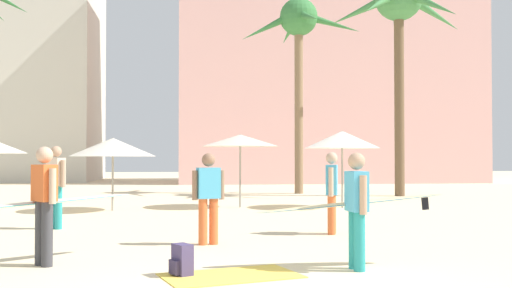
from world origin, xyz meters
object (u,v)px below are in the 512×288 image
object	(u,v)px
cafe_umbrella_0	(240,141)
person_mid_right	(208,195)
beach_towel	(231,276)
person_mid_center	(46,201)
person_far_right	(332,189)
cafe_umbrella_1	(342,140)
backpack	(182,261)
person_near_left	(56,183)
cafe_umbrella_3	(113,147)
palm_tree_left	(299,32)
palm_tree_far_left	(399,11)
person_near_right	(355,205)

from	to	relation	value
cafe_umbrella_0	person_mid_right	bearing A→B (deg)	-99.29
beach_towel	person_mid_center	bearing A→B (deg)	155.71
person_far_right	cafe_umbrella_0	bearing A→B (deg)	117.79
person_far_right	cafe_umbrella_1	bearing A→B (deg)	90.72
cafe_umbrella_1	cafe_umbrella_0	bearing A→B (deg)	170.14
backpack	person_near_left	bearing A→B (deg)	-92.19
cafe_umbrella_3	palm_tree_left	bearing A→B (deg)	47.90
cafe_umbrella_1	person_far_right	bearing A→B (deg)	-106.73
person_far_right	cafe_umbrella_3	bearing A→B (deg)	147.49
person_mid_center	person_far_right	bearing A→B (deg)	-8.14
palm_tree_far_left	backpack	xyz separation A→B (m)	(-8.74, -15.72, -7.35)
cafe_umbrella_3	person_mid_right	bearing A→B (deg)	-70.90
cafe_umbrella_1	person_mid_center	size ratio (longest dim) A/B	0.99
beach_towel	person_near_right	world-z (taller)	person_near_right
palm_tree_far_left	cafe_umbrella_1	size ratio (longest dim) A/B	3.82
beach_towel	person_near_right	distance (m)	2.01
person_near_left	person_near_right	bearing A→B (deg)	-93.37
backpack	person_mid_right	distance (m)	2.96
backpack	person_far_right	distance (m)	5.11
palm_tree_left	person_mid_center	xyz separation A→B (m)	(-6.97, -16.79, -6.12)
cafe_umbrella_3	person_mid_right	size ratio (longest dim) A/B	1.54
palm_tree_far_left	person_near_right	size ratio (longest dim) A/B	3.27
person_near_right	person_mid_center	xyz separation A→B (m)	(-4.39, 0.84, 0.03)
person_far_right	person_near_right	bearing A→B (deg)	-81.67
palm_tree_left	person_near_right	xyz separation A→B (m)	(-2.58, -17.63, -6.15)
palm_tree_far_left	person_near_left	world-z (taller)	palm_tree_far_left
person_mid_center	person_near_left	world-z (taller)	person_near_left
backpack	palm_tree_far_left	bearing A→B (deg)	-147.36
cafe_umbrella_3	beach_towel	distance (m)	10.69
cafe_umbrella_1	backpack	size ratio (longest dim) A/B	5.68
person_mid_right	person_far_right	xyz separation A→B (m)	(2.56, 1.21, 0.02)
cafe_umbrella_1	person_mid_center	xyz separation A→B (m)	(-6.89, -9.25, -1.19)
cafe_umbrella_0	cafe_umbrella_1	xyz separation A→B (m)	(3.14, -0.55, 0.02)
cafe_umbrella_0	cafe_umbrella_1	world-z (taller)	cafe_umbrella_1
cafe_umbrella_1	person_near_left	xyz separation A→B (m)	(-7.67, -4.70, -1.12)
person_mid_right	person_far_right	distance (m)	2.84
palm_tree_far_left	cafe_umbrella_0	size ratio (longest dim) A/B	3.75
palm_tree_far_left	beach_towel	bearing A→B (deg)	-117.14
cafe_umbrella_3	person_near_left	xyz separation A→B (m)	(-0.71, -4.46, -0.86)
palm_tree_far_left	person_mid_center	size ratio (longest dim) A/B	3.78
palm_tree_far_left	palm_tree_left	bearing A→B (deg)	149.93
cafe_umbrella_0	backpack	size ratio (longest dim) A/B	5.78
cafe_umbrella_1	palm_tree_left	bearing A→B (deg)	89.41
person_mid_right	person_far_right	bearing A→B (deg)	101.09
palm_tree_left	backpack	world-z (taller)	palm_tree_left
palm_tree_left	cafe_umbrella_1	world-z (taller)	palm_tree_left
palm_tree_far_left	beach_towel	size ratio (longest dim) A/B	5.20
palm_tree_left	person_far_right	xyz separation A→B (m)	(-1.97, -13.83, -6.13)
cafe_umbrella_3	backpack	world-z (taller)	cafe_umbrella_3
cafe_umbrella_1	backpack	xyz separation A→B (m)	(-4.92, -10.34, -1.91)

